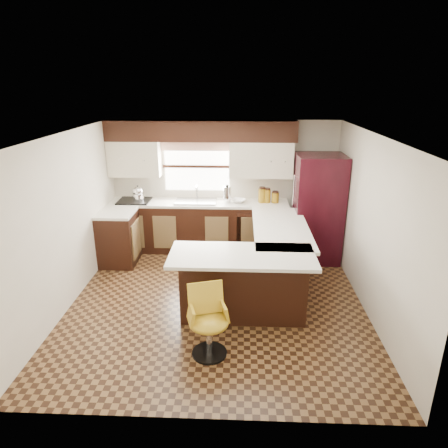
{
  "coord_description": "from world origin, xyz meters",
  "views": [
    {
      "loc": [
        0.32,
        -5.15,
        3.05
      ],
      "look_at": [
        0.08,
        0.45,
        1.04
      ],
      "focal_mm": 32.0,
      "sensor_mm": 36.0,
      "label": 1
    }
  ],
  "objects_px": {
    "refrigerator": "(317,209)",
    "peninsula_long": "(276,256)",
    "peninsula_return": "(243,285)",
    "bar_chair": "(209,323)"
  },
  "relations": [
    {
      "from": "peninsula_long",
      "to": "peninsula_return",
      "type": "relative_size",
      "value": 1.18
    },
    {
      "from": "refrigerator",
      "to": "peninsula_long",
      "type": "bearing_deg",
      "value": -128.94
    },
    {
      "from": "refrigerator",
      "to": "bar_chair",
      "type": "relative_size",
      "value": 2.21
    },
    {
      "from": "refrigerator",
      "to": "bar_chair",
      "type": "distance_m",
      "value": 3.33
    },
    {
      "from": "peninsula_long",
      "to": "bar_chair",
      "type": "xyz_separation_m",
      "value": [
        -0.92,
        -1.86,
        -0.02
      ]
    },
    {
      "from": "peninsula_long",
      "to": "refrigerator",
      "type": "bearing_deg",
      "value": 51.06
    },
    {
      "from": "refrigerator",
      "to": "peninsula_return",
      "type": "bearing_deg",
      "value": -123.91
    },
    {
      "from": "peninsula_return",
      "to": "refrigerator",
      "type": "height_order",
      "value": "refrigerator"
    },
    {
      "from": "peninsula_long",
      "to": "refrigerator",
      "type": "height_order",
      "value": "refrigerator"
    },
    {
      "from": "peninsula_return",
      "to": "bar_chair",
      "type": "distance_m",
      "value": 0.97
    }
  ]
}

